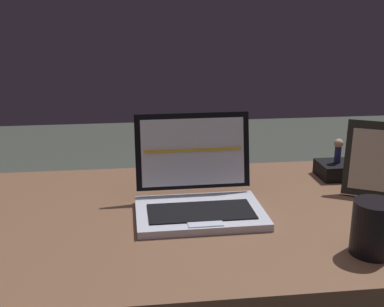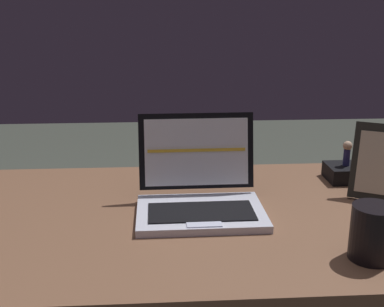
{
  "view_description": "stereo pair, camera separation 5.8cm",
  "coord_description": "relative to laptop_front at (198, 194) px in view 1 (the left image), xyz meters",
  "views": [
    {
      "loc": [
        -0.14,
        -1.02,
        1.16
      ],
      "look_at": [
        -0.01,
        -0.05,
        0.87
      ],
      "focal_mm": 45.95,
      "sensor_mm": 36.0,
      "label": 1
    },
    {
      "loc": [
        -0.08,
        -1.03,
        1.16
      ],
      "look_at": [
        -0.01,
        -0.05,
        0.87
      ],
      "focal_mm": 45.95,
      "sensor_mm": 36.0,
      "label": 2
    }
  ],
  "objects": [
    {
      "name": "desk",
      "position": [
        -0.01,
        -0.01,
        -0.12
      ],
      "size": [
        1.39,
        0.69,
        0.71
      ],
      "color": "brown",
      "rests_on": "ground"
    },
    {
      "name": "figurine_stand",
      "position": [
        0.41,
        0.18,
        -0.02
      ],
      "size": [
        0.1,
        0.1,
        0.04
      ],
      "primitive_type": "cube",
      "color": "black",
      "rests_on": "desk"
    },
    {
      "name": "laptop_front",
      "position": [
        0.0,
        0.0,
        0.0
      ],
      "size": [
        0.29,
        0.24,
        0.21
      ],
      "color": "silver",
      "rests_on": "desk"
    },
    {
      "name": "photo_frame",
      "position": [
        0.45,
        0.04,
        0.05
      ],
      "size": [
        0.16,
        0.13,
        0.18
      ],
      "color": "black",
      "rests_on": "desk"
    },
    {
      "name": "coffee_mug",
      "position": [
        0.3,
        -0.24,
        0.01
      ],
      "size": [
        0.13,
        0.08,
        0.1
      ],
      "color": "black",
      "rests_on": "desk"
    },
    {
      "name": "figurine",
      "position": [
        0.41,
        0.18,
        0.04
      ],
      "size": [
        0.02,
        0.02,
        0.07
      ],
      "color": "navy",
      "rests_on": "figurine_stand"
    }
  ]
}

